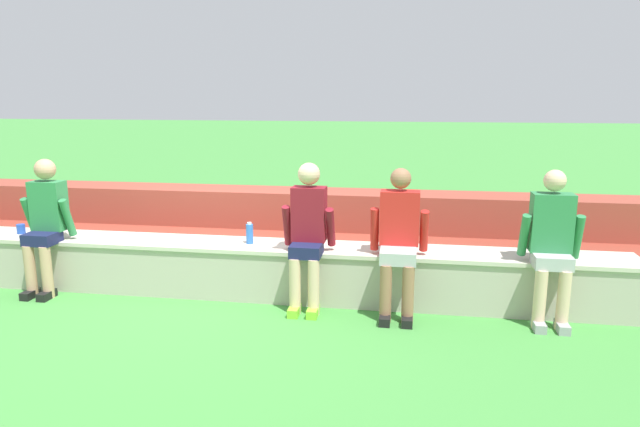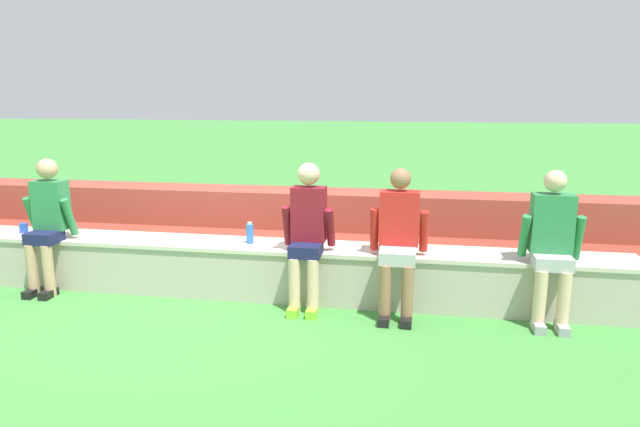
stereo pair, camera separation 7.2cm
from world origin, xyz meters
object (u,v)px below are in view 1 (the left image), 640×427
object	(u,v)px
person_right_of_center	(552,242)
water_bottle_near_right	(250,234)
person_center	(399,237)
person_left_of_center	(308,231)
person_far_left	(45,221)
plastic_cup_right_end	(21,229)

from	to	relation	value
person_right_of_center	water_bottle_near_right	size ratio (longest dim) A/B	6.26
person_center	person_right_of_center	size ratio (longest dim) A/B	0.99
person_left_of_center	person_center	distance (m)	0.88
person_far_left	person_center	distance (m)	3.69
person_left_of_center	person_right_of_center	distance (m)	2.25
person_far_left	person_right_of_center	size ratio (longest dim) A/B	1.00
person_far_left	person_center	size ratio (longest dim) A/B	1.01
water_bottle_near_right	plastic_cup_right_end	world-z (taller)	water_bottle_near_right
person_center	plastic_cup_right_end	distance (m)	4.19
person_center	water_bottle_near_right	size ratio (longest dim) A/B	6.18
person_left_of_center	person_center	bearing A→B (deg)	-1.23
person_center	person_right_of_center	bearing A→B (deg)	0.13
person_left_of_center	plastic_cup_right_end	bearing A→B (deg)	175.43
person_center	person_right_of_center	xyz separation A→B (m)	(1.37, 0.00, 0.01)
plastic_cup_right_end	person_right_of_center	bearing A→B (deg)	-2.89
person_right_of_center	person_far_left	bearing A→B (deg)	179.75
person_left_of_center	water_bottle_near_right	bearing A→B (deg)	158.93
water_bottle_near_right	plastic_cup_right_end	xyz separation A→B (m)	(-2.64, 0.01, -0.05)
person_center	plastic_cup_right_end	size ratio (longest dim) A/B	13.39
person_left_of_center	water_bottle_near_right	world-z (taller)	person_left_of_center
person_far_left	plastic_cup_right_end	size ratio (longest dim) A/B	13.58
person_center	person_right_of_center	distance (m)	1.37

